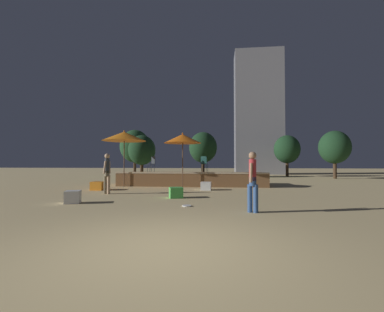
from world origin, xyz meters
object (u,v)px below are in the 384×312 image
at_px(bistro_chair_0, 152,162).
at_px(background_tree_0, 335,147).
at_px(person_0, 107,172).
at_px(background_tree_4, 287,149).
at_px(bistro_chair_1, 204,162).
at_px(cube_seat_1, 99,186).
at_px(frisbee_disc, 187,206).
at_px(background_tree_1, 203,148).
at_px(cube_seat_3, 206,186).
at_px(background_tree_3, 135,146).
at_px(patio_umbrella_0, 124,136).
at_px(background_tree_2, 142,150).
at_px(person_1, 253,180).
at_px(patio_umbrella_1, 183,139).
at_px(cube_seat_2, 176,193).
at_px(cube_seat_0, 73,197).

bearing_deg(bistro_chair_0, background_tree_0, 71.76).
relative_size(person_0, background_tree_4, 0.43).
bearing_deg(bistro_chair_1, cube_seat_1, 46.35).
bearing_deg(background_tree_0, frisbee_disc, -125.56).
bearing_deg(background_tree_1, cube_seat_3, -85.60).
bearing_deg(background_tree_3, background_tree_0, -8.03).
distance_m(patio_umbrella_0, background_tree_2, 7.08).
bearing_deg(cube_seat_3, person_0, -154.25).
bearing_deg(person_1, frisbee_disc, 179.42).
bearing_deg(patio_umbrella_1, person_0, -131.96).
distance_m(background_tree_1, background_tree_4, 8.38).
height_order(person_0, bistro_chair_0, person_0).
distance_m(cube_seat_2, background_tree_4, 18.37).
bearing_deg(background_tree_0, person_1, -119.19).
relative_size(bistro_chair_0, background_tree_2, 0.25).
bearing_deg(cube_seat_1, background_tree_0, 34.49).
relative_size(cube_seat_0, cube_seat_3, 1.13).
relative_size(patio_umbrella_0, bistro_chair_1, 3.51).
height_order(bistro_chair_0, background_tree_2, background_tree_2).
bearing_deg(patio_umbrella_1, background_tree_0, 37.70).
relative_size(cube_seat_2, bistro_chair_0, 0.68).
height_order(frisbee_disc, background_tree_0, background_tree_0).
bearing_deg(person_1, patio_umbrella_1, 135.20).
bearing_deg(cube_seat_2, cube_seat_3, 71.10).
bearing_deg(bistro_chair_0, bistro_chair_1, 43.93).
bearing_deg(person_1, person_0, 170.11).
xyz_separation_m(person_1, background_tree_1, (-2.40, 16.67, 1.88)).
xyz_separation_m(cube_seat_0, bistro_chair_1, (3.91, 7.07, 1.15)).
bearing_deg(cube_seat_0, person_1, -9.81).
bearing_deg(cube_seat_1, patio_umbrella_0, 72.90).
relative_size(person_0, bistro_chair_0, 1.92).
height_order(cube_seat_2, background_tree_0, background_tree_0).
height_order(cube_seat_2, background_tree_1, background_tree_1).
xyz_separation_m(bistro_chair_1, frisbee_disc, (-0.09, -7.27, -1.34)).
distance_m(person_1, background_tree_3, 20.60).
bearing_deg(patio_umbrella_1, bistro_chair_0, 147.17).
relative_size(cube_seat_1, bistro_chair_0, 0.69).
bearing_deg(background_tree_1, frisbee_disc, -88.12).
bearing_deg(cube_seat_1, person_1, -36.31).
height_order(cube_seat_3, person_0, person_0).
distance_m(cube_seat_2, person_0, 3.36).
bearing_deg(bistro_chair_0, cube_seat_3, 6.29).
xyz_separation_m(patio_umbrella_1, cube_seat_1, (-3.91, -1.68, -2.43)).
height_order(cube_seat_0, person_1, person_1).
xyz_separation_m(bistro_chair_0, bistro_chair_1, (3.11, 0.08, 0.00)).
distance_m(cube_seat_2, background_tree_0, 17.37).
xyz_separation_m(cube_seat_1, person_1, (6.77, -4.98, 0.66)).
xyz_separation_m(patio_umbrella_1, bistro_chair_0, (-2.03, 1.31, -1.28)).
height_order(cube_seat_2, background_tree_3, background_tree_3).
xyz_separation_m(bistro_chair_1, background_tree_3, (-7.65, 10.14, 1.66)).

